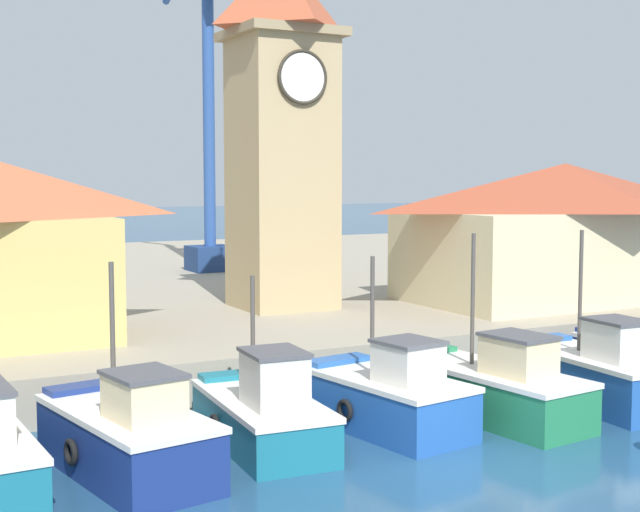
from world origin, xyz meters
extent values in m
plane|color=navy|center=(0.00, 0.00, 0.00)|extent=(300.00, 300.00, 0.00)
cube|color=#9E937F|center=(0.00, 26.52, 0.61)|extent=(120.00, 40.00, 1.22)
cube|color=navy|center=(-5.93, 2.66, 0.59)|extent=(2.64, 4.75, 1.18)
cube|color=navy|center=(-6.26, 4.63, 1.30)|extent=(1.71, 0.86, 0.24)
cube|color=silver|center=(-5.93, 2.66, 1.23)|extent=(2.71, 4.82, 0.12)
cube|color=beige|center=(-5.80, 1.89, 1.69)|extent=(1.36, 1.52, 0.81)
cube|color=#4C4C51|center=(-5.80, 1.89, 2.13)|extent=(1.45, 1.61, 0.08)
cylinder|color=#4C4742|center=(-6.02, 3.22, 2.70)|extent=(0.10, 0.10, 2.83)
torus|color=black|center=(-6.99, 2.71, 0.59)|extent=(0.21, 0.53, 0.52)
cube|color=#196B7F|center=(-2.82, 3.25, 0.47)|extent=(2.14, 4.57, 0.93)
cube|color=#196B7F|center=(-2.68, 5.22, 1.05)|extent=(1.60, 0.71, 0.24)
cube|color=silver|center=(-2.82, 3.25, 0.98)|extent=(2.20, 4.63, 0.12)
cube|color=beige|center=(-2.87, 2.47, 1.58)|extent=(1.19, 1.41, 1.08)
cube|color=#4C4C51|center=(-2.87, 2.47, 2.17)|extent=(1.28, 1.49, 0.08)
cylinder|color=#4C4742|center=(-2.78, 3.80, 2.33)|extent=(0.10, 0.10, 2.57)
torus|color=black|center=(-3.79, 3.54, 0.47)|extent=(0.16, 0.53, 0.52)
cube|color=#2356A8|center=(0.17, 2.97, 0.56)|extent=(2.55, 4.38, 1.13)
cube|color=#2356A8|center=(-0.11, 4.77, 1.25)|extent=(1.72, 0.85, 0.24)
cube|color=silver|center=(0.17, 2.97, 1.18)|extent=(2.61, 4.45, 0.12)
cube|color=beige|center=(0.28, 2.26, 1.67)|extent=(1.34, 1.40, 0.86)
cube|color=#4C4C51|center=(0.28, 2.26, 2.14)|extent=(1.43, 1.50, 0.08)
cylinder|color=#4C4742|center=(0.09, 3.48, 2.59)|extent=(0.10, 0.10, 2.71)
torus|color=black|center=(-0.90, 3.02, 0.56)|extent=(0.20, 0.53, 0.52)
cube|color=#237A4C|center=(2.92, 2.70, 0.54)|extent=(2.45, 5.23, 1.08)
cube|color=#237A4C|center=(2.65, 4.96, 1.20)|extent=(1.64, 0.79, 0.24)
cube|color=silver|center=(2.92, 2.70, 1.13)|extent=(2.52, 5.30, 0.12)
cube|color=beige|center=(3.03, 1.83, 1.63)|extent=(1.29, 1.64, 0.88)
cube|color=#4C4C51|center=(3.03, 1.83, 2.11)|extent=(1.38, 1.73, 0.08)
cylinder|color=#4C4742|center=(2.85, 3.33, 2.80)|extent=(0.10, 0.10, 3.21)
torus|color=black|center=(1.89, 2.83, 0.54)|extent=(0.18, 0.53, 0.52)
cube|color=#2356A8|center=(6.05, 2.49, 0.59)|extent=(2.07, 4.65, 1.17)
cube|color=#2356A8|center=(6.16, 4.51, 1.29)|extent=(1.59, 0.68, 0.24)
cube|color=silver|center=(6.05, 2.49, 1.22)|extent=(2.13, 4.71, 0.12)
cube|color=silver|center=(6.01, 1.69, 1.75)|extent=(1.17, 1.42, 0.94)
cube|color=#4C4C51|center=(6.01, 1.69, 2.26)|extent=(1.26, 1.51, 0.08)
cylinder|color=#4C4742|center=(6.08, 3.06, 2.84)|extent=(0.10, 0.10, 3.12)
torus|color=black|center=(5.07, 2.77, 0.59)|extent=(0.15, 0.53, 0.52)
cube|color=navy|center=(9.19, 5.26, 1.22)|extent=(1.80, 0.67, 0.24)
torus|color=black|center=(8.15, 3.21, 0.55)|extent=(0.14, 0.52, 0.52)
cube|color=tan|center=(2.73, 13.96, 5.83)|extent=(3.05, 3.05, 9.22)
cube|color=#9C865F|center=(2.73, 13.96, 10.59)|extent=(3.55, 3.55, 0.30)
cylinder|color=white|center=(2.73, 12.38, 9.00)|extent=(1.68, 0.12, 1.68)
torus|color=#332D23|center=(2.73, 12.34, 9.00)|extent=(1.80, 0.12, 1.80)
cube|color=beige|center=(13.04, 11.15, 2.88)|extent=(11.62, 6.18, 3.31)
pyramid|color=#A3472D|center=(13.04, 11.15, 5.40)|extent=(12.02, 6.58, 1.72)
cube|color=navy|center=(4.78, 26.48, 1.82)|extent=(2.00, 2.00, 1.20)
cylinder|color=#284C93|center=(4.78, 26.48, 9.79)|extent=(0.56, 0.56, 14.74)
camera|label=1|loc=(-10.43, -13.98, 5.77)|focal=50.00mm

